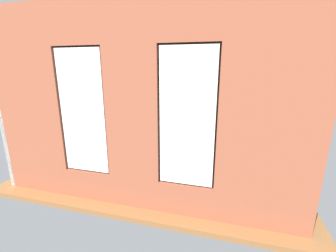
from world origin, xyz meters
name	(u,v)px	position (x,y,z in m)	size (l,w,h in m)	color
ground_plane	(169,159)	(0.00, 0.00, -0.05)	(6.44, 5.43, 0.10)	brown
brick_wall_with_windows	(132,112)	(0.00, 2.33, 1.78)	(5.84, 0.30, 3.58)	#9E5138
white_wall_right	(72,93)	(2.87, 0.20, 1.79)	(0.10, 4.43, 3.58)	silver
couch_by_window	(120,170)	(0.65, 1.69, 0.33)	(1.96, 0.87, 0.80)	black
couch_left	(255,166)	(-2.22, 0.69, 0.33)	(0.90, 1.81, 0.80)	black
coffee_table	(178,148)	(-0.29, 0.12, 0.36)	(1.60, 0.85, 0.41)	#A87547
cup_ceramic	(160,145)	(0.19, 0.25, 0.45)	(0.07, 0.07, 0.08)	#33567F
candle_jar	(195,144)	(-0.72, -0.03, 0.46)	(0.08, 0.08, 0.12)	#B7333D
table_plant_small	(172,141)	(-0.09, 0.02, 0.53)	(0.15, 0.15, 0.23)	beige
remote_silver	(178,146)	(-0.29, 0.12, 0.42)	(0.05, 0.17, 0.02)	#B2B2B7
remote_black	(181,148)	(-0.41, 0.25, 0.42)	(0.05, 0.17, 0.02)	black
media_console	(97,137)	(2.57, -0.42, 0.27)	(1.12, 0.42, 0.55)	black
tv_flatscreen	(96,117)	(2.57, -0.43, 0.95)	(1.13, 0.20, 0.80)	black
papasan_chair	(157,128)	(0.82, -1.46, 0.43)	(1.00, 1.00, 0.66)	olive
potted_plant_corner_far_left	(272,174)	(-2.37, 1.79, 0.70)	(0.90, 1.12, 1.22)	gray
potted_plant_foreground_right	(122,113)	(2.27, -1.67, 0.85)	(0.82, 0.82, 1.29)	beige
potted_plant_corner_near_left	(254,124)	(-2.37, -1.72, 0.74)	(0.90, 0.81, 1.29)	gray
potted_plant_mid_room_small	(210,140)	(-1.07, -0.67, 0.42)	(0.32, 0.32, 0.65)	brown
potted_plant_between_couches	(184,163)	(-0.78, 1.64, 0.64)	(0.62, 0.62, 0.99)	#47423D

